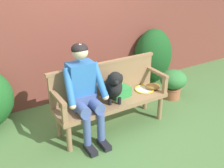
{
  "coord_description": "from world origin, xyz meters",
  "views": [
    {
      "loc": [
        -1.68,
        -2.8,
        2.22
      ],
      "look_at": [
        0.0,
        0.0,
        0.7
      ],
      "focal_mm": 42.42,
      "sensor_mm": 36.0,
      "label": 1
    }
  ],
  "objects_px": {
    "dog_on_bench": "(114,86)",
    "potted_plant": "(173,82)",
    "garden_bench": "(112,104)",
    "baseball_glove": "(153,86)",
    "person_seated": "(84,90)",
    "tennis_racket": "(144,89)",
    "sports_bag": "(120,92)"
  },
  "relations": [
    {
      "from": "tennis_racket",
      "to": "potted_plant",
      "type": "distance_m",
      "value": 0.82
    },
    {
      "from": "garden_bench",
      "to": "baseball_glove",
      "type": "height_order",
      "value": "baseball_glove"
    },
    {
      "from": "garden_bench",
      "to": "person_seated",
      "type": "height_order",
      "value": "person_seated"
    },
    {
      "from": "garden_bench",
      "to": "person_seated",
      "type": "relative_size",
      "value": 1.25
    },
    {
      "from": "garden_bench",
      "to": "dog_on_bench",
      "type": "relative_size",
      "value": 3.3
    },
    {
      "from": "sports_bag",
      "to": "baseball_glove",
      "type": "bearing_deg",
      "value": -6.23
    },
    {
      "from": "person_seated",
      "to": "tennis_racket",
      "type": "height_order",
      "value": "person_seated"
    },
    {
      "from": "baseball_glove",
      "to": "person_seated",
      "type": "bearing_deg",
      "value": -146.8
    },
    {
      "from": "garden_bench",
      "to": "potted_plant",
      "type": "relative_size",
      "value": 3.14
    },
    {
      "from": "person_seated",
      "to": "sports_bag",
      "type": "distance_m",
      "value": 0.62
    },
    {
      "from": "person_seated",
      "to": "dog_on_bench",
      "type": "height_order",
      "value": "person_seated"
    },
    {
      "from": "person_seated",
      "to": "sports_bag",
      "type": "height_order",
      "value": "person_seated"
    },
    {
      "from": "tennis_racket",
      "to": "potted_plant",
      "type": "relative_size",
      "value": 1.1
    },
    {
      "from": "garden_bench",
      "to": "tennis_racket",
      "type": "relative_size",
      "value": 2.87
    },
    {
      "from": "garden_bench",
      "to": "tennis_racket",
      "type": "xyz_separation_m",
      "value": [
        0.6,
        0.05,
        0.07
      ]
    },
    {
      "from": "person_seated",
      "to": "potted_plant",
      "type": "xyz_separation_m",
      "value": [
        1.81,
        0.25,
        -0.41
      ]
    },
    {
      "from": "tennis_racket",
      "to": "sports_bag",
      "type": "relative_size",
      "value": 2.04
    },
    {
      "from": "dog_on_bench",
      "to": "potted_plant",
      "type": "xyz_separation_m",
      "value": [
        1.39,
        0.3,
        -0.39
      ]
    },
    {
      "from": "sports_bag",
      "to": "tennis_racket",
      "type": "bearing_deg",
      "value": 1.06
    },
    {
      "from": "dog_on_bench",
      "to": "potted_plant",
      "type": "height_order",
      "value": "dog_on_bench"
    },
    {
      "from": "sports_bag",
      "to": "person_seated",
      "type": "bearing_deg",
      "value": -174.86
    },
    {
      "from": "person_seated",
      "to": "dog_on_bench",
      "type": "xyz_separation_m",
      "value": [
        0.42,
        -0.05,
        -0.03
      ]
    },
    {
      "from": "garden_bench",
      "to": "dog_on_bench",
      "type": "height_order",
      "value": "dog_on_bench"
    },
    {
      "from": "potted_plant",
      "to": "dog_on_bench",
      "type": "bearing_deg",
      "value": -167.74
    },
    {
      "from": "dog_on_bench",
      "to": "potted_plant",
      "type": "distance_m",
      "value": 1.47
    },
    {
      "from": "person_seated",
      "to": "sports_bag",
      "type": "bearing_deg",
      "value": 5.14
    },
    {
      "from": "garden_bench",
      "to": "potted_plant",
      "type": "distance_m",
      "value": 1.41
    },
    {
      "from": "tennis_racket",
      "to": "sports_bag",
      "type": "bearing_deg",
      "value": -178.94
    },
    {
      "from": "garden_bench",
      "to": "baseball_glove",
      "type": "bearing_deg",
      "value": -1.42
    },
    {
      "from": "garden_bench",
      "to": "person_seated",
      "type": "distance_m",
      "value": 0.54
    },
    {
      "from": "garden_bench",
      "to": "potted_plant",
      "type": "bearing_deg",
      "value": 9.87
    },
    {
      "from": "baseball_glove",
      "to": "tennis_racket",
      "type": "bearing_deg",
      "value": -176.42
    }
  ]
}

